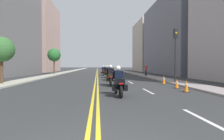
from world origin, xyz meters
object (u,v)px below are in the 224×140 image
(street_tree_1, at_px, (1,50))
(traffic_cone_1, at_px, (164,80))
(pedestrian_0, at_px, (146,70))
(street_tree_0, at_px, (54,55))
(traffic_cone_0, at_px, (186,86))
(traffic_light_near, at_px, (175,46))
(motorcycle_4, at_px, (103,71))
(motorcycle_5, at_px, (104,71))
(motorcycle_3, at_px, (107,73))
(traffic_cone_2, at_px, (177,83))
(motorcycle_1, at_px, (111,77))
(motorcycle_2, at_px, (109,74))
(motorcycle_0, at_px, (119,84))

(street_tree_1, bearing_deg, traffic_cone_1, -1.95)
(pedestrian_0, height_order, street_tree_0, street_tree_0)
(traffic_cone_0, distance_m, street_tree_1, 14.63)
(traffic_light_near, height_order, street_tree_1, traffic_light_near)
(traffic_light_near, xyz_separation_m, street_tree_0, (-14.97, 19.46, 0.28))
(motorcycle_4, bearing_deg, motorcycle_5, 88.19)
(motorcycle_3, relative_size, traffic_cone_2, 3.11)
(traffic_cone_2, bearing_deg, street_tree_0, 121.42)
(traffic_cone_0, bearing_deg, motorcycle_3, 106.58)
(motorcycle_3, height_order, traffic_cone_2, motorcycle_3)
(motorcycle_1, xyz_separation_m, motorcycle_5, (0.20, 19.78, -0.02))
(traffic_light_near, relative_size, street_tree_1, 1.20)
(traffic_cone_2, bearing_deg, motorcycle_2, 120.55)
(traffic_cone_2, height_order, pedestrian_0, pedestrian_0)
(traffic_cone_0, relative_size, pedestrian_0, 0.42)
(motorcycle_3, relative_size, street_tree_1, 0.53)
(motorcycle_5, bearing_deg, traffic_cone_0, -82.98)
(traffic_light_near, bearing_deg, motorcycle_2, 142.44)
(motorcycle_0, height_order, street_tree_0, street_tree_0)
(traffic_cone_2, xyz_separation_m, pedestrian_0, (1.63, 14.31, 0.60))
(traffic_cone_0, distance_m, street_tree_0, 28.02)
(traffic_cone_0, xyz_separation_m, street_tree_1, (-13.41, 5.27, 2.58))
(motorcycle_1, bearing_deg, motorcycle_4, 91.80)
(pedestrian_0, bearing_deg, motorcycle_4, -14.93)
(motorcycle_0, bearing_deg, motorcycle_3, 85.97)
(traffic_cone_0, bearing_deg, motorcycle_4, 103.06)
(motorcycle_5, height_order, traffic_cone_1, motorcycle_5)
(motorcycle_2, distance_m, traffic_cone_1, 6.24)
(traffic_cone_1, relative_size, street_tree_0, 0.15)
(motorcycle_5, relative_size, traffic_light_near, 0.48)
(motorcycle_4, xyz_separation_m, traffic_light_near, (5.88, -14.28, 2.67))
(street_tree_0, xyz_separation_m, street_tree_1, (0.12, -19.06, -0.66))
(motorcycle_0, bearing_deg, traffic_light_near, 43.00)
(pedestrian_0, bearing_deg, motorcycle_1, 73.99)
(motorcycle_1, distance_m, pedestrian_0, 13.79)
(traffic_cone_1, bearing_deg, traffic_light_near, 3.78)
(motorcycle_2, height_order, motorcycle_3, motorcycle_2)
(traffic_light_near, bearing_deg, traffic_cone_0, -106.45)
(motorcycle_4, bearing_deg, traffic_cone_0, -74.85)
(motorcycle_3, distance_m, pedestrian_0, 6.40)
(traffic_cone_0, height_order, traffic_cone_2, traffic_cone_0)
(motorcycle_1, height_order, motorcycle_2, motorcycle_1)
(motorcycle_5, distance_m, pedestrian_0, 9.57)
(traffic_cone_0, bearing_deg, pedestrian_0, 83.46)
(motorcycle_1, bearing_deg, pedestrian_0, 64.74)
(motorcycle_0, distance_m, street_tree_0, 27.24)
(traffic_cone_0, height_order, street_tree_1, street_tree_1)
(motorcycle_2, distance_m, motorcycle_5, 14.46)
(motorcycle_3, xyz_separation_m, motorcycle_4, (-0.33, 5.34, -0.01))
(motorcycle_1, height_order, traffic_cone_2, motorcycle_1)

